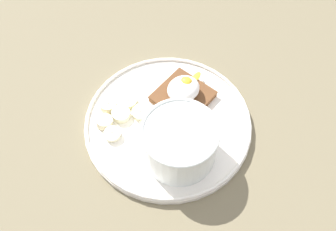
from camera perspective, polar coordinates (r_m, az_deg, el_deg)
name	(u,v)px	position (r cm, az deg, el deg)	size (l,w,h in cm)	color
ground_plane	(168,128)	(64.50, 0.00, -1.92)	(120.00, 120.00, 2.00)	#6E644A
plate	(168,123)	(62.96, 0.00, -1.08)	(28.06, 28.06, 1.60)	white
oatmeal_bowl	(180,142)	(56.88, 1.77, -4.13)	(11.77, 11.77, 7.21)	white
toast_slice	(183,96)	(64.94, 2.30, 2.95)	(9.91, 9.91, 1.25)	brown
poached_egg	(184,88)	(63.26, 2.43, 4.18)	(8.55, 5.10, 3.52)	white
banana_slice_front	(104,122)	(62.84, -9.67, -0.95)	(3.06, 2.91, 1.64)	#F5E5B2
banana_slice_left	(121,114)	(63.33, -7.18, 0.20)	(3.43, 3.47, 1.40)	#F2EABC
banana_slice_back	(129,101)	(64.89, -5.95, 2.18)	(3.90, 3.88, 1.07)	beige
banana_slice_right	(112,134)	(61.48, -8.48, -2.81)	(3.92, 3.91, 1.61)	beige
banana_slice_inner	(141,112)	(63.15, -4.19, 0.46)	(3.98, 3.91, 1.61)	beige
banana_slice_outer	(109,105)	(64.68, -9.05, 1.61)	(4.33, 4.33, 1.41)	beige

